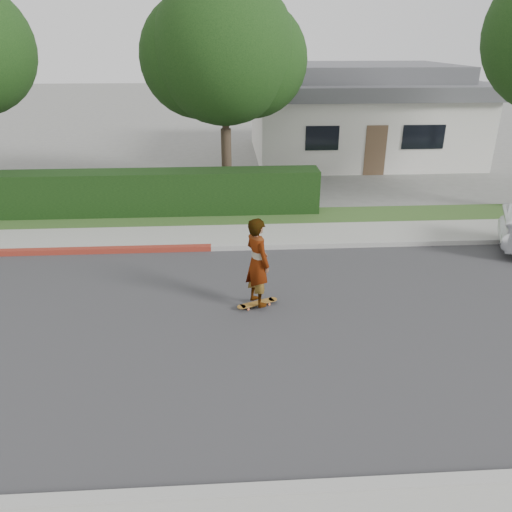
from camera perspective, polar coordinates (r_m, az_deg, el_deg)
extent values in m
plane|color=slate|center=(10.40, -11.17, -8.36)|extent=(120.00, 120.00, 0.00)
cube|color=#2D2D30|center=(10.39, -11.18, -8.34)|extent=(60.00, 8.00, 0.01)
cube|color=#9E9E99|center=(7.24, -15.39, -25.26)|extent=(60.00, 0.20, 0.15)
cube|color=#9E9E99|center=(13.99, -9.25, 0.83)|extent=(60.00, 0.20, 0.15)
cube|color=gray|center=(14.83, -8.95, 2.13)|extent=(60.00, 1.60, 0.12)
cube|color=#2D4C1E|center=(16.32, -8.49, 4.16)|extent=(60.00, 1.60, 0.10)
cube|color=black|center=(17.20, -18.55, 6.65)|extent=(15.00, 1.00, 1.50)
cylinder|color=#33261C|center=(18.22, -3.37, 10.42)|extent=(0.36, 0.36, 2.52)
cylinder|color=#33261C|center=(17.88, -3.52, 16.32)|extent=(0.24, 0.24, 2.10)
sphere|color=black|center=(17.74, -3.69, 22.38)|extent=(4.80, 4.80, 4.80)
sphere|color=black|center=(18.16, -6.39, 21.69)|extent=(4.08, 4.08, 4.08)
sphere|color=black|center=(18.08, -0.60, 21.50)|extent=(3.84, 3.84, 3.84)
cube|color=beige|center=(25.89, 11.50, 14.52)|extent=(10.00, 8.00, 3.00)
cube|color=#4C4C51|center=(25.68, 11.84, 18.47)|extent=(10.60, 8.60, 0.60)
cube|color=#4C4C51|center=(25.63, 11.96, 19.81)|extent=(8.40, 6.40, 0.80)
cube|color=black|center=(21.46, 7.57, 13.21)|extent=(1.40, 0.06, 1.00)
cube|color=black|center=(22.66, 18.58, 12.77)|extent=(1.80, 0.06, 1.00)
cube|color=brown|center=(22.11, 13.48, 11.63)|extent=(0.90, 0.06, 2.10)
cylinder|color=#D7683B|center=(10.88, -0.88, -6.10)|extent=(0.06, 0.05, 0.05)
cylinder|color=#D7683B|center=(10.99, -1.21, -5.76)|extent=(0.06, 0.05, 0.05)
cylinder|color=#D7683B|center=(11.08, 1.52, -5.52)|extent=(0.06, 0.05, 0.05)
cylinder|color=#D7683B|center=(11.19, 1.18, -5.20)|extent=(0.06, 0.05, 0.05)
cube|color=silver|center=(10.92, -1.05, -5.77)|extent=(0.10, 0.16, 0.02)
cube|color=silver|center=(11.12, 1.35, -5.20)|extent=(0.10, 0.16, 0.02)
cube|color=brown|center=(11.01, 0.16, -5.39)|extent=(0.78, 0.47, 0.02)
cylinder|color=brown|center=(10.86, -1.66, -5.82)|extent=(0.25, 0.25, 0.02)
cylinder|color=brown|center=(11.16, 1.94, -4.97)|extent=(0.25, 0.25, 0.02)
imported|color=white|center=(10.56, 0.17, -0.69)|extent=(0.76, 0.85, 1.96)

